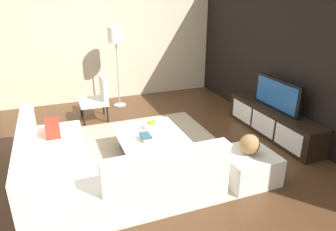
# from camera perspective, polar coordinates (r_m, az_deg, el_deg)

# --- Properties ---
(ground_plane) EXTENTS (14.00, 14.00, 0.00)m
(ground_plane) POSITION_cam_1_polar(r_m,az_deg,el_deg) (4.88, -4.12, -7.93)
(ground_plane) COLOR #4C301C
(feature_wall_back) EXTENTS (6.40, 0.12, 2.80)m
(feature_wall_back) POSITION_cam_1_polar(r_m,az_deg,el_deg) (5.72, 22.70, 9.95)
(feature_wall_back) COLOR black
(feature_wall_back) RESTS_ON ground
(side_wall_left) EXTENTS (0.12, 5.20, 2.80)m
(side_wall_left) POSITION_cam_1_polar(r_m,az_deg,el_deg) (7.46, -10.40, 13.73)
(side_wall_left) COLOR beige
(side_wall_left) RESTS_ON ground
(area_rug) EXTENTS (2.99, 2.74, 0.01)m
(area_rug) POSITION_cam_1_polar(r_m,az_deg,el_deg) (4.96, -4.47, -7.34)
(area_rug) COLOR tan
(area_rug) RESTS_ON ground
(media_console) EXTENTS (2.11, 0.46, 0.50)m
(media_console) POSITION_cam_1_polar(r_m,az_deg,el_deg) (5.84, 18.88, -1.17)
(media_console) COLOR black
(media_console) RESTS_ON ground
(television) EXTENTS (1.13, 0.06, 0.55)m
(television) POSITION_cam_1_polar(r_m,az_deg,el_deg) (5.67, 19.53, 3.71)
(television) COLOR black
(television) RESTS_ON media_console
(sectional_couch) EXTENTS (2.32, 2.37, 0.79)m
(sectional_couch) POSITION_cam_1_polar(r_m,az_deg,el_deg) (4.17, -13.62, -9.83)
(sectional_couch) COLOR white
(sectional_couch) RESTS_ON ground
(coffee_table) EXTENTS (1.06, 1.00, 0.38)m
(coffee_table) POSITION_cam_1_polar(r_m,az_deg,el_deg) (4.89, -3.41, -5.14)
(coffee_table) COLOR black
(coffee_table) RESTS_ON ground
(accent_chair_near) EXTENTS (0.55, 0.54, 0.87)m
(accent_chair_near) POSITION_cam_1_polar(r_m,az_deg,el_deg) (6.31, -12.91, 3.50)
(accent_chair_near) COLOR black
(accent_chair_near) RESTS_ON ground
(floor_lamp) EXTENTS (0.33, 0.33, 1.75)m
(floor_lamp) POSITION_cam_1_polar(r_m,az_deg,el_deg) (6.79, -9.66, 13.72)
(floor_lamp) COLOR #A5A5AA
(floor_lamp) RESTS_ON ground
(ottoman) EXTENTS (0.70, 0.70, 0.40)m
(ottoman) POSITION_cam_1_polar(r_m,az_deg,el_deg) (4.42, 14.48, -9.08)
(ottoman) COLOR white
(ottoman) RESTS_ON ground
(fruit_bowl) EXTENTS (0.28, 0.28, 0.13)m
(fruit_bowl) POSITION_cam_1_polar(r_m,az_deg,el_deg) (4.98, -3.01, -1.75)
(fruit_bowl) COLOR silver
(fruit_bowl) RESTS_ON coffee_table
(decorative_ball) EXTENTS (0.27, 0.27, 0.27)m
(decorative_ball) POSITION_cam_1_polar(r_m,az_deg,el_deg) (4.26, 14.90, -5.19)
(decorative_ball) COLOR #997247
(decorative_ball) RESTS_ON ottoman
(book_stack) EXTENTS (0.21, 0.16, 0.09)m
(book_stack) POSITION_cam_1_polar(r_m,az_deg,el_deg) (4.58, -4.08, -4.02)
(book_stack) COLOR #CCB78C
(book_stack) RESTS_ON coffee_table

